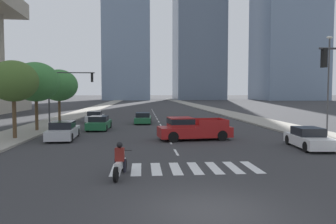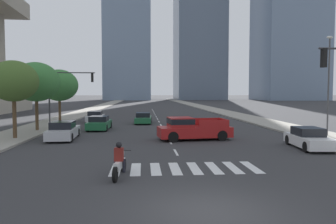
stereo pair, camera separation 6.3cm
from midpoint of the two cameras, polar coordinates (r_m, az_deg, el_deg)
The scene contains 17 objects.
ground_plane at distance 10.00m, azimuth 7.37°, elevation -17.00°, with size 800.00×800.00×0.00m, color #333335.
sidewalk_east at distance 41.76m, azimuth 15.26°, elevation -1.36°, with size 4.00×260.00×0.15m, color gray.
sidewalk_west at distance 40.61m, azimuth -18.94°, elevation -1.56°, with size 4.00×260.00×0.15m, color gray.
crosswalk_near at distance 15.16m, azimuth 3.09°, elevation -9.85°, with size 6.75×2.48×0.01m.
lane_divider_center at distance 42.81m, azimuth -1.82°, elevation -1.22°, with size 0.14×50.00×0.01m.
motorcycle_lead at distance 13.69m, azimuth -8.40°, elevation -8.86°, with size 0.70×2.21×1.49m.
pickup_truck at distance 23.98m, azimuth 4.13°, elevation -2.97°, with size 5.52×2.65×1.67m.
sedan_silver_0 at distance 25.40m, azimuth -17.86°, elevation -3.19°, with size 2.00×4.72×1.36m.
sedan_white_1 at distance 22.21m, azimuth 23.60°, elevation -4.33°, with size 2.06×4.34×1.29m.
sedan_green_2 at distance 31.07m, azimuth -11.94°, elevation -1.96°, with size 1.99×4.37×1.30m.
sedan_silver_3 at distance 39.27m, azimuth -12.61°, elevation -0.85°, with size 1.75×4.24×1.30m.
sedan_green_4 at distance 36.76m, azimuth -4.31°, elevation -1.12°, with size 1.96×4.65×1.23m.
traffic_signal_far at distance 32.87m, azimuth -17.36°, elevation 4.25°, with size 4.67×0.28×5.65m.
street_lamp_east at distance 28.06m, azimuth 26.48°, elevation 5.32°, with size 0.50×0.24×7.66m.
street_tree_nearest at distance 26.25m, azimuth -25.47°, elevation 4.91°, with size 3.53×3.53×5.67m.
street_tree_second at distance 30.99m, azimuth -22.14°, elevation 4.91°, with size 4.09×4.09×6.01m.
street_tree_third at distance 38.65m, azimuth -18.54°, elevation 4.47°, with size 4.18×4.18×5.93m.
Camera 2 is at (-1.91, -9.17, 3.49)m, focal length 34.66 mm.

